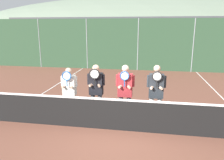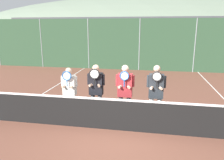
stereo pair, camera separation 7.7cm
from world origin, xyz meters
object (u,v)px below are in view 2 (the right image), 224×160
car_far_left (64,50)px  car_center (190,52)px  player_center_right (125,90)px  car_left_of_center (122,52)px  player_center_left (96,88)px  player_rightmost (156,92)px  player_leftmost (69,89)px

car_far_left → car_center: car_center is taller
player_center_right → car_left_of_center: size_ratio=0.42×
car_far_left → car_center: 10.53m
player_center_left → player_center_right: bearing=-5.4°
car_far_left → car_center: (10.53, -0.20, 0.07)m
player_center_right → player_rightmost: (0.92, -0.01, 0.00)m
player_leftmost → car_center: 12.79m
player_center_right → car_center: car_center is taller
player_center_right → car_left_of_center: 11.81m
player_leftmost → car_left_of_center: (0.08, 11.62, -0.13)m
car_left_of_center → player_center_right: bearing=-81.6°
player_rightmost → car_left_of_center: size_ratio=0.43×
car_far_left → car_left_of_center: bearing=-1.7°
player_rightmost → car_center: bearing=76.7°
player_center_left → car_center: size_ratio=0.39×
player_center_right → car_far_left: player_center_right is taller
player_leftmost → car_center: size_ratio=0.37×
player_center_left → car_left_of_center: size_ratio=0.41×
player_leftmost → car_far_left: (-5.06, 11.77, -0.11)m
player_leftmost → player_rightmost: size_ratio=0.91×
player_center_right → player_rightmost: size_ratio=0.99×
player_leftmost → player_rightmost: 2.72m
player_center_right → car_far_left: (-6.85, 11.83, -0.20)m
player_center_left → player_center_right: player_center_right is taller
car_far_left → car_center: bearing=-1.1°
car_center → player_leftmost: bearing=-115.3°
player_rightmost → car_left_of_center: (-2.64, 11.69, -0.23)m
player_center_left → car_far_left: player_center_left is taller
player_center_left → player_rightmost: (1.84, -0.10, 0.02)m
player_center_left → car_center: 12.42m
player_center_left → player_rightmost: size_ratio=0.97×
player_leftmost → car_left_of_center: size_ratio=0.39×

